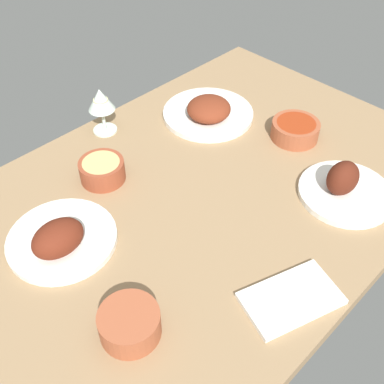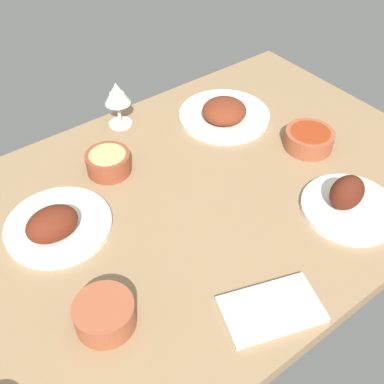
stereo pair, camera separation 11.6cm
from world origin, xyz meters
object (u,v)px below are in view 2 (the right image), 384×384
plate_near_viewer (56,225)px  bowl_sauce (309,139)px  plate_far_side (224,113)px  folded_napkin (271,309)px  plate_center_main (348,202)px  bowl_soup (105,314)px  wine_glass (117,96)px  bowl_pasta (108,162)px

plate_near_viewer → bowl_sauce: bearing=169.6°
plate_far_side → folded_napkin: (34.82, 56.40, -1.90)cm
plate_near_viewer → folded_napkin: size_ratio=1.26×
plate_center_main → bowl_soup: (62.17, -8.33, 0.46)cm
plate_far_side → bowl_soup: plate_far_side is taller
plate_near_viewer → wine_glass: bearing=-140.0°
plate_far_side → folded_napkin: size_ratio=1.39×
wine_glass → folded_napkin: wine_glass is taller
plate_far_side → bowl_sauce: size_ratio=2.02×
bowl_sauce → plate_center_main: bearing=64.2°
plate_center_main → bowl_sauce: (-11.08, -22.94, 0.06)cm
plate_far_side → bowl_sauce: plate_far_side is taller
plate_center_main → wine_glass: (25.58, -64.29, 7.19)cm
plate_far_side → plate_center_main: bearing=89.5°
bowl_sauce → bowl_pasta: size_ratio=1.16×
bowl_pasta → plate_far_side: bearing=179.0°
bowl_soup → bowl_sauce: bearing=-168.7°
plate_far_side → wine_glass: wine_glass is taller
bowl_pasta → folded_napkin: size_ratio=0.59×
plate_center_main → bowl_pasta: (38.82, -47.75, 0.29)cm
plate_center_main → folded_napkin: plate_center_main is taller
bowl_sauce → folded_napkin: bowl_sauce is taller
plate_center_main → bowl_pasta: plate_center_main is taller
plate_near_viewer → plate_center_main: size_ratio=1.06×
plate_center_main → folded_napkin: (34.41, 9.33, -2.13)cm
plate_far_side → bowl_soup: bearing=31.8°
plate_near_viewer → wine_glass: (-33.90, -28.44, 7.28)cm
plate_center_main → bowl_sauce: plate_center_main is taller
plate_far_side → bowl_soup: size_ratio=2.29×
wine_glass → folded_napkin: 74.73cm
wine_glass → plate_center_main: bearing=111.7°
wine_glass → plate_far_side: bearing=146.5°
bowl_soup → plate_near_viewer: bearing=-95.6°
folded_napkin → wine_glass: bearing=-96.8°
bowl_pasta → plate_center_main: bearing=129.1°
plate_far_side → bowl_pasta: size_ratio=2.35×
bowl_sauce → plate_near_viewer: bearing=-10.4°
plate_far_side → plate_near_viewer: 60.94cm
plate_far_side → plate_center_main: 47.07cm
plate_near_viewer → plate_center_main: (-59.49, 35.85, 0.09)cm
plate_near_viewer → bowl_sauce: plate_near_viewer is taller
bowl_sauce → bowl_pasta: bearing=-26.4°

